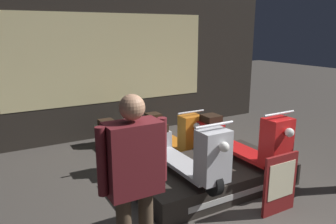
% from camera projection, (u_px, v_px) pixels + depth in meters
% --- Properties ---
extents(shop_wall_back, '(7.34, 0.09, 3.20)m').
position_uv_depth(shop_wall_back, '(110.00, 56.00, 6.34)').
color(shop_wall_back, '#28231E').
rests_on(shop_wall_back, ground_plane).
extents(display_platform, '(2.16, 1.22, 0.30)m').
position_uv_depth(display_platform, '(210.00, 175.00, 4.50)').
color(display_platform, '#2D2823').
rests_on(display_platform, ground_plane).
extents(scooter_display_left, '(0.49, 1.73, 0.82)m').
position_uv_depth(scooter_display_left, '(183.00, 151.00, 4.11)').
color(scooter_display_left, black).
rests_on(scooter_display_left, display_platform).
extents(scooter_display_right, '(0.49, 1.73, 0.82)m').
position_uv_depth(scooter_display_right, '(242.00, 139.00, 4.58)').
color(scooter_display_right, black).
rests_on(scooter_display_right, display_platform).
extents(scooter_backrow_0, '(0.49, 1.73, 0.82)m').
position_uv_depth(scooter_backrow_0, '(121.00, 141.00, 5.43)').
color(scooter_backrow_0, black).
rests_on(scooter_backrow_0, ground_plane).
extents(scooter_backrow_1, '(0.49, 1.73, 0.82)m').
position_uv_depth(scooter_backrow_1, '(172.00, 132.00, 5.89)').
color(scooter_backrow_1, black).
rests_on(scooter_backrow_1, ground_plane).
extents(person_left_browsing, '(0.61, 0.25, 1.61)m').
position_uv_depth(person_left_browsing, '(134.00, 172.00, 2.69)').
color(person_left_browsing, '#473828').
rests_on(person_left_browsing, ground_plane).
extents(price_sign_board, '(0.50, 0.04, 0.73)m').
position_uv_depth(price_sign_board, '(280.00, 184.00, 3.77)').
color(price_sign_board, maroon).
rests_on(price_sign_board, ground_plane).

